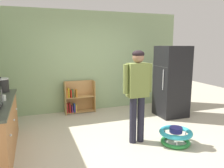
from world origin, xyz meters
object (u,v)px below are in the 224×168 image
Objects in this scene: bookshelf at (77,99)px; standing_person at (138,88)px; refrigerator at (172,81)px; white_cup at (3,98)px; baby_walker at (176,135)px; banana_bunch at (1,96)px; crock_pot at (1,85)px.

standing_person is at bearing -72.71° from bookshelf.
refrigerator reaches higher than standing_person.
standing_person is at bearing -10.27° from white_cup.
banana_bunch is (-2.97, 0.97, 0.77)m from baby_walker.
crock_pot is (-3.90, 0.03, 0.15)m from refrigerator.
banana_bunch is at bearing 164.47° from standing_person.
bookshelf is 0.49× the size of standing_person.
white_cup is (0.12, -0.76, -0.09)m from crock_pot.
standing_person is at bearing -143.35° from refrigerator.
white_cup reaches higher than banana_bunch.
banana_bunch is at bearing 161.95° from baby_walker.
refrigerator is 1.91m from standing_person.
standing_person is 1.14m from baby_walker.
refrigerator reaches higher than banana_bunch.
standing_person is 11.02× the size of banana_bunch.
bookshelf is 2.09m from crock_pot.
crock_pot is at bearing 179.54° from refrigerator.
baby_walker is at bearing -26.54° from standing_person.
refrigerator is 2.09× the size of bookshelf.
white_cup is (-3.78, -0.73, 0.06)m from refrigerator.
bookshelf is 8.95× the size of white_cup.
crock_pot reaches higher than bookshelf.
bookshelf is 1.41× the size of baby_walker.
crock_pot is at bearing 98.72° from white_cup.
standing_person is at bearing -26.18° from crock_pot.
bookshelf is at bearing 31.68° from crock_pot.
refrigerator is at bearing 36.65° from standing_person.
white_cup is at bearing -169.13° from refrigerator.
refrigerator is at bearing 10.87° from white_cup.
bookshelf is at bearing 107.29° from standing_person.
crock_pot reaches higher than banana_bunch.
refrigerator is 3.88m from banana_bunch.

